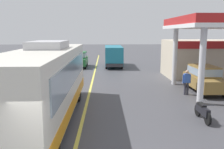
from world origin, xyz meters
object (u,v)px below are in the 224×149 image
coach_bus_main (45,85)px  pedestrian_near_pump (187,81)px  car_at_pump (204,77)px  pedestrian_by_shop (195,77)px  motorcycle_parked_forecourt (203,111)px  minibus_opposing_lane (113,54)px  car_trailing_behind_bus (80,59)px

coach_bus_main → pedestrian_near_pump: 9.39m
car_at_pump → pedestrian_by_shop: (-0.44, 0.48, -0.08)m
car_at_pump → motorcycle_parked_forecourt: (-2.30, -5.59, -0.57)m
minibus_opposing_lane → car_trailing_behind_bus: 4.08m
motorcycle_parked_forecourt → pedestrian_near_pump: size_ratio=1.08×
coach_bus_main → minibus_opposing_lane: coach_bus_main is taller
coach_bus_main → car_at_pump: coach_bus_main is taller
motorcycle_parked_forecourt → pedestrian_near_pump: bearing=80.4°
car_at_pump → pedestrian_by_shop: size_ratio=2.53×
minibus_opposing_lane → motorcycle_parked_forecourt: minibus_opposing_lane is taller
minibus_opposing_lane → car_at_pump: bearing=-65.8°
coach_bus_main → car_trailing_behind_bus: 18.07m
pedestrian_near_pump → minibus_opposing_lane: bearing=107.5°
car_at_pump → car_trailing_behind_bus: bearing=128.0°
car_trailing_behind_bus → car_at_pump: bearing=-52.0°
minibus_opposing_lane → motorcycle_parked_forecourt: bearing=-79.2°
coach_bus_main → car_at_pump: bearing=29.2°
coach_bus_main → pedestrian_near_pump: (8.15, 4.59, -0.79)m
pedestrian_by_shop → car_trailing_behind_bus: car_trailing_behind_bus is taller
car_at_pump → car_trailing_behind_bus: same height
coach_bus_main → motorcycle_parked_forecourt: coach_bus_main is taller
motorcycle_parked_forecourt → pedestrian_by_shop: 6.36m
motorcycle_parked_forecourt → car_trailing_behind_bus: (-7.58, 18.24, 0.57)m
minibus_opposing_lane → pedestrian_by_shop: minibus_opposing_lane is taller
coach_bus_main → pedestrian_near_pump: size_ratio=6.65×
motorcycle_parked_forecourt → car_trailing_behind_bus: car_trailing_behind_bus is taller
pedestrian_by_shop → car_trailing_behind_bus: 15.41m
motorcycle_parked_forecourt → pedestrian_near_pump: (0.81, 4.79, 0.49)m
car_trailing_behind_bus → pedestrian_near_pump: bearing=-58.0°
coach_bus_main → pedestrian_near_pump: bearing=29.4°
motorcycle_parked_forecourt → pedestrian_by_shop: bearing=73.0°
pedestrian_near_pump → motorcycle_parked_forecourt: bearing=-99.6°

